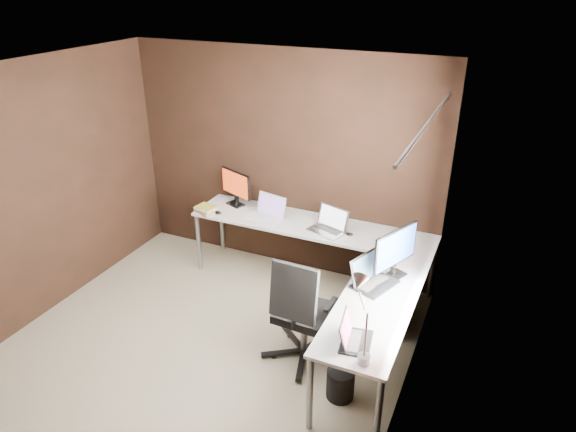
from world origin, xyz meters
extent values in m
cube|color=#9D947A|center=(0.00, 0.00, 0.00)|extent=(3.60, 3.60, 0.00)
cube|color=white|center=(0.00, 0.00, 2.50)|extent=(3.60, 3.60, 0.00)
cube|color=black|center=(0.00, 1.80, 1.25)|extent=(3.60, 0.00, 2.50)
cube|color=black|center=(0.00, -1.80, 1.25)|extent=(3.60, 0.00, 2.50)
cube|color=black|center=(-1.80, 0.00, 1.25)|extent=(0.00, 3.60, 2.50)
cube|color=black|center=(1.80, 0.00, 1.25)|extent=(0.00, 3.60, 2.50)
cube|color=white|center=(1.79, 0.35, 1.45)|extent=(0.00, 1.00, 1.30)
cube|color=#C16116|center=(1.75, -0.38, 1.25)|extent=(0.01, 0.35, 2.00)
cube|color=#C16116|center=(1.75, 1.07, 1.25)|extent=(0.01, 0.35, 2.00)
cylinder|color=slate|center=(1.75, 0.35, 2.28)|extent=(0.02, 1.90, 0.02)
cube|color=white|center=(0.48, 1.50, 0.71)|extent=(2.65, 0.60, 0.03)
cube|color=white|center=(1.50, 0.38, 0.71)|extent=(0.60, 1.65, 0.03)
cylinder|color=slate|center=(-0.81, 1.24, 0.35)|extent=(0.05, 0.05, 0.70)
cylinder|color=slate|center=(-0.81, 1.76, 0.35)|extent=(0.05, 0.05, 0.70)
cylinder|color=slate|center=(1.24, -0.41, 0.35)|extent=(0.05, 0.05, 0.70)
cylinder|color=slate|center=(1.76, -0.41, 0.35)|extent=(0.05, 0.05, 0.70)
cylinder|color=slate|center=(1.76, 1.76, 0.35)|extent=(0.05, 0.05, 0.70)
cube|color=white|center=(1.43, 1.15, 0.30)|extent=(0.42, 0.50, 0.60)
cube|color=black|center=(-0.51, 1.61, 0.74)|extent=(0.24, 0.20, 0.01)
cube|color=black|center=(-0.50, 1.63, 0.79)|extent=(0.05, 0.04, 0.09)
cube|color=black|center=(-0.50, 1.63, 0.99)|extent=(0.45, 0.20, 0.30)
cube|color=#B7350F|center=(-0.51, 1.61, 0.99)|extent=(0.41, 0.17, 0.27)
cube|color=black|center=(1.54, 0.84, 0.74)|extent=(0.21, 0.25, 0.01)
cube|color=black|center=(1.52, 0.85, 0.79)|extent=(0.05, 0.06, 0.10)
cube|color=black|center=(1.52, 0.85, 1.01)|extent=(0.25, 0.52, 0.35)
cube|color=#2346A8|center=(1.54, 0.85, 1.01)|extent=(0.22, 0.48, 0.32)
cube|color=white|center=(-0.02, 1.43, 0.74)|extent=(0.41, 0.33, 0.02)
cube|color=white|center=(0.00, 1.52, 0.86)|extent=(0.37, 0.14, 0.23)
cube|color=#8160A7|center=(0.00, 1.52, 0.86)|extent=(0.33, 0.12, 0.20)
cube|color=silver|center=(0.69, 1.41, 0.74)|extent=(0.43, 0.36, 0.02)
cube|color=silver|center=(0.72, 1.50, 0.86)|extent=(0.37, 0.18, 0.23)
cube|color=white|center=(0.72, 1.50, 0.86)|extent=(0.33, 0.15, 0.20)
cube|color=black|center=(1.42, 0.63, 0.74)|extent=(0.39, 0.46, 0.02)
cube|color=black|center=(1.32, 0.67, 0.87)|extent=(0.21, 0.39, 0.24)
cube|color=#192836|center=(1.32, 0.67, 0.87)|extent=(0.18, 0.34, 0.21)
cube|color=black|center=(1.50, -0.17, 0.74)|extent=(0.26, 0.34, 0.02)
cube|color=black|center=(1.42, -0.18, 0.84)|extent=(0.11, 0.32, 0.19)
cube|color=#C64D88|center=(1.42, -0.18, 0.84)|extent=(0.09, 0.28, 0.17)
cube|color=#AC755C|center=(-0.71, 1.30, 0.74)|extent=(0.28, 0.26, 0.02)
cube|color=#ACB336|center=(-0.71, 1.30, 0.76)|extent=(0.25, 0.22, 0.02)
cube|color=silver|center=(-0.71, 1.30, 0.78)|extent=(0.26, 0.22, 0.02)
cube|color=#ACB336|center=(-0.71, 1.30, 0.80)|extent=(0.23, 0.19, 0.01)
ellipsoid|color=black|center=(-0.56, 1.31, 0.75)|extent=(0.10, 0.08, 0.03)
ellipsoid|color=black|center=(0.93, 1.42, 0.75)|extent=(0.09, 0.06, 0.03)
cylinder|color=slate|center=(1.61, -0.35, 0.76)|extent=(0.09, 0.09, 0.07)
cylinder|color=slate|center=(1.61, -0.35, 0.97)|extent=(0.02, 0.02, 0.35)
cylinder|color=slate|center=(1.56, -0.32, 1.22)|extent=(0.02, 0.19, 0.26)
cone|color=slate|center=(1.51, -0.25, 1.31)|extent=(0.11, 0.14, 0.15)
cylinder|color=slate|center=(0.88, 0.35, 0.25)|extent=(0.06, 0.06, 0.37)
cube|color=black|center=(0.88, 0.35, 0.46)|extent=(0.47, 0.47, 0.08)
cube|color=black|center=(0.87, 0.14, 0.81)|extent=(0.42, 0.13, 0.49)
cylinder|color=black|center=(1.35, 0.00, 0.13)|extent=(0.24, 0.24, 0.27)
camera|label=1|loc=(2.26, -3.09, 3.20)|focal=32.00mm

